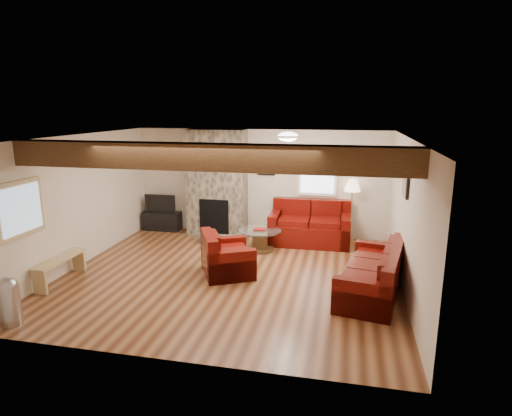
{
  "coord_description": "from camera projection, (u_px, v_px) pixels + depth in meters",
  "views": [
    {
      "loc": [
        2.0,
        -7.06,
        3.0
      ],
      "look_at": [
        0.4,
        0.4,
        1.2
      ],
      "focal_mm": 30.0,
      "sensor_mm": 36.0,
      "label": 1
    }
  ],
  "objects": [
    {
      "name": "pedal_bin",
      "position": [
        9.0,
        301.0,
        5.97
      ],
      "size": [
        0.32,
        0.32,
        0.72
      ],
      "primitive_type": null,
      "rotation": [
        0.0,
        0.0,
        0.13
      ],
      "color": "#ACABB0",
      "rests_on": "floor"
    },
    {
      "name": "television",
      "position": [
        161.0,
        203.0,
        10.56
      ],
      "size": [
        0.78,
        0.1,
        0.45
      ],
      "primitive_type": "imported",
      "color": "black",
      "rests_on": "tv_cabinet"
    },
    {
      "name": "loveseat",
      "position": [
        310.0,
        223.0,
        9.58
      ],
      "size": [
        1.79,
        1.05,
        0.94
      ],
      "primitive_type": null,
      "rotation": [
        0.0,
        0.0,
        0.02
      ],
      "color": "#420904",
      "rests_on": "floor"
    },
    {
      "name": "tv_cabinet",
      "position": [
        162.0,
        221.0,
        10.67
      ],
      "size": [
        0.92,
        0.37,
        0.46
      ],
      "primitive_type": "cube",
      "color": "black",
      "rests_on": "floor"
    },
    {
      "name": "floor_lamp",
      "position": [
        352.0,
        189.0,
        9.52
      ],
      "size": [
        0.37,
        0.37,
        1.43
      ],
      "color": "tan",
      "rests_on": "floor"
    },
    {
      "name": "pine_bench",
      "position": [
        60.0,
        270.0,
        7.49
      ],
      "size": [
        0.27,
        1.15,
        0.43
      ],
      "primitive_type": null,
      "color": "tan",
      "rests_on": "floor"
    },
    {
      "name": "hatch_window",
      "position": [
        20.0,
        209.0,
        6.66
      ],
      "size": [
        0.08,
        1.0,
        0.9
      ],
      "primitive_type": null,
      "color": "tan",
      "rests_on": "room"
    },
    {
      "name": "artwork_right",
      "position": [
        405.0,
        184.0,
        7.09
      ],
      "size": [
        0.06,
        0.55,
        0.42
      ],
      "primitive_type": null,
      "color": "black",
      "rests_on": "room"
    },
    {
      "name": "coffee_table",
      "position": [
        260.0,
        240.0,
        9.16
      ],
      "size": [
        0.93,
        0.93,
        0.48
      ],
      "color": "#442D16",
      "rests_on": "floor"
    },
    {
      "name": "sofa_three",
      "position": [
        372.0,
        270.0,
        7.0
      ],
      "size": [
        1.23,
        2.18,
        0.79
      ],
      "primitive_type": null,
      "rotation": [
        0.0,
        0.0,
        -1.76
      ],
      "color": "#420904",
      "rests_on": "floor"
    },
    {
      "name": "back_window",
      "position": [
        318.0,
        172.0,
        9.76
      ],
      "size": [
        0.9,
        0.08,
        1.1
      ],
      "primitive_type": null,
      "color": "white",
      "rests_on": "room"
    },
    {
      "name": "coal_bucket",
      "position": [
        206.0,
        236.0,
        9.65
      ],
      "size": [
        0.34,
        0.34,
        0.32
      ],
      "primitive_type": null,
      "color": "slate",
      "rests_on": "floor"
    },
    {
      "name": "ceiling_dome",
      "position": [
        288.0,
        138.0,
        7.93
      ],
      "size": [
        0.4,
        0.4,
        0.18
      ],
      "primitive_type": null,
      "color": "white",
      "rests_on": "room"
    },
    {
      "name": "oak_beam",
      "position": [
        204.0,
        157.0,
        6.09
      ],
      "size": [
        6.0,
        0.36,
        0.38
      ],
      "primitive_type": "cube",
      "color": "#341C0F",
      "rests_on": "room"
    },
    {
      "name": "artwork_back",
      "position": [
        266.0,
        164.0,
        9.97
      ],
      "size": [
        0.42,
        0.06,
        0.52
      ],
      "primitive_type": null,
      "color": "black",
      "rests_on": "room"
    },
    {
      "name": "armchair_red",
      "position": [
        228.0,
        253.0,
        7.81
      ],
      "size": [
        1.2,
        1.25,
        0.79
      ],
      "primitive_type": null,
      "rotation": [
        0.0,
        0.0,
        2.04
      ],
      "color": "#420904",
      "rests_on": "floor"
    },
    {
      "name": "chimney_breast",
      "position": [
        217.0,
        184.0,
        10.11
      ],
      "size": [
        1.4,
        0.67,
        2.5
      ],
      "color": "#3A352D",
      "rests_on": "floor"
    },
    {
      "name": "room",
      "position": [
        229.0,
        209.0,
        7.53
      ],
      "size": [
        8.0,
        8.0,
        8.0
      ],
      "color": "#512A15",
      "rests_on": "ground"
    }
  ]
}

